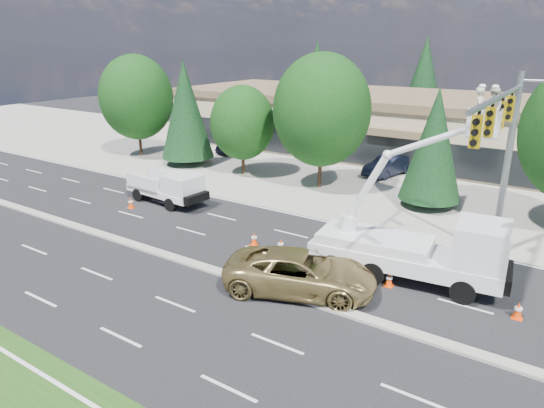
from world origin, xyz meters
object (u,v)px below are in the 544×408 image
Objects in this scene: signal_mast at (504,144)px; utility_pickup at (170,191)px; bucket_truck at (423,243)px; minivan at (300,272)px.

signal_mast is 1.74× the size of utility_pickup.
utility_pickup is 17.40m from bucket_truck.
signal_mast reaches higher than minivan.
utility_pickup is (-19.52, -0.88, -5.16)m from signal_mast.
bucket_truck reaches higher than utility_pickup.
signal_mast reaches higher than bucket_truck.
minivan is (13.23, -5.56, -0.00)m from utility_pickup.
signal_mast is 1.16× the size of bucket_truck.
bucket_truck is at bearing -129.26° from signal_mast.
utility_pickup is 0.91× the size of minivan.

